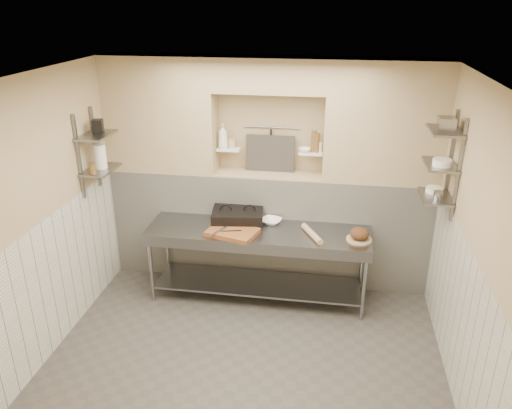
% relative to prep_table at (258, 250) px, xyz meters
% --- Properties ---
extents(floor, '(4.00, 3.90, 0.10)m').
position_rel_prep_table_xyz_m(floor, '(0.05, -1.18, -0.69)').
color(floor, '#484540').
rests_on(floor, ground).
extents(ceiling, '(4.00, 3.90, 0.10)m').
position_rel_prep_table_xyz_m(ceiling, '(0.05, -1.18, 2.21)').
color(ceiling, silver).
rests_on(ceiling, ground).
extents(wall_left, '(0.10, 3.90, 2.80)m').
position_rel_prep_table_xyz_m(wall_left, '(-2.00, -1.18, 0.76)').
color(wall_left, tan).
rests_on(wall_left, ground).
extents(wall_right, '(0.10, 3.90, 2.80)m').
position_rel_prep_table_xyz_m(wall_right, '(2.10, -1.18, 0.76)').
color(wall_right, tan).
rests_on(wall_right, ground).
extents(wall_back, '(4.00, 0.10, 2.80)m').
position_rel_prep_table_xyz_m(wall_back, '(0.05, 0.82, 0.76)').
color(wall_back, tan).
rests_on(wall_back, ground).
extents(wall_front, '(4.00, 0.10, 2.80)m').
position_rel_prep_table_xyz_m(wall_front, '(0.05, -3.18, 0.76)').
color(wall_front, tan).
rests_on(wall_front, ground).
extents(backwall_lower, '(4.00, 0.40, 1.40)m').
position_rel_prep_table_xyz_m(backwall_lower, '(0.05, 0.57, 0.06)').
color(backwall_lower, silver).
rests_on(backwall_lower, floor).
extents(alcove_sill, '(1.30, 0.40, 0.02)m').
position_rel_prep_table_xyz_m(alcove_sill, '(0.05, 0.57, 0.77)').
color(alcove_sill, tan).
rests_on(alcove_sill, backwall_lower).
extents(backwall_pillar_left, '(1.35, 0.40, 1.40)m').
position_rel_prep_table_xyz_m(backwall_pillar_left, '(-1.28, 0.57, 1.46)').
color(backwall_pillar_left, tan).
rests_on(backwall_pillar_left, backwall_lower).
extents(backwall_pillar_right, '(1.35, 0.40, 1.40)m').
position_rel_prep_table_xyz_m(backwall_pillar_right, '(1.37, 0.57, 1.46)').
color(backwall_pillar_right, tan).
rests_on(backwall_pillar_right, backwall_lower).
extents(backwall_header, '(1.30, 0.40, 0.40)m').
position_rel_prep_table_xyz_m(backwall_header, '(0.05, 0.57, 1.96)').
color(backwall_header, tan).
rests_on(backwall_header, backwall_lower).
extents(wainscot_left, '(0.02, 3.90, 1.40)m').
position_rel_prep_table_xyz_m(wainscot_left, '(-1.94, -1.18, 0.06)').
color(wainscot_left, silver).
rests_on(wainscot_left, floor).
extents(wainscot_right, '(0.02, 3.90, 1.40)m').
position_rel_prep_table_xyz_m(wainscot_right, '(2.04, -1.18, 0.06)').
color(wainscot_right, silver).
rests_on(wainscot_right, floor).
extents(alcove_shelf_left, '(0.28, 0.16, 0.02)m').
position_rel_prep_table_xyz_m(alcove_shelf_left, '(-0.45, 0.57, 1.06)').
color(alcove_shelf_left, white).
rests_on(alcove_shelf_left, backwall_lower).
extents(alcove_shelf_right, '(0.28, 0.16, 0.02)m').
position_rel_prep_table_xyz_m(alcove_shelf_right, '(0.55, 0.57, 1.06)').
color(alcove_shelf_right, white).
rests_on(alcove_shelf_right, backwall_lower).
extents(utensil_rail, '(0.70, 0.02, 0.02)m').
position_rel_prep_table_xyz_m(utensil_rail, '(0.05, 0.74, 1.31)').
color(utensil_rail, gray).
rests_on(utensil_rail, wall_back).
extents(hanging_steel, '(0.02, 0.02, 0.30)m').
position_rel_prep_table_xyz_m(hanging_steel, '(0.05, 0.72, 1.14)').
color(hanging_steel, black).
rests_on(hanging_steel, utensil_rail).
extents(splash_panel, '(0.60, 0.08, 0.45)m').
position_rel_prep_table_xyz_m(splash_panel, '(0.05, 0.67, 1.00)').
color(splash_panel, '#383330').
rests_on(splash_panel, alcove_sill).
extents(shelf_rail_left_a, '(0.03, 0.03, 0.95)m').
position_rel_prep_table_xyz_m(shelf_rail_left_a, '(-1.93, 0.07, 1.16)').
color(shelf_rail_left_a, slate).
rests_on(shelf_rail_left_a, wall_left).
extents(shelf_rail_left_b, '(0.03, 0.03, 0.95)m').
position_rel_prep_table_xyz_m(shelf_rail_left_b, '(-1.93, -0.33, 1.16)').
color(shelf_rail_left_b, slate).
rests_on(shelf_rail_left_b, wall_left).
extents(wall_shelf_left_lower, '(0.30, 0.50, 0.02)m').
position_rel_prep_table_xyz_m(wall_shelf_left_lower, '(-1.79, -0.13, 0.96)').
color(wall_shelf_left_lower, slate).
rests_on(wall_shelf_left_lower, wall_left).
extents(wall_shelf_left_upper, '(0.30, 0.50, 0.03)m').
position_rel_prep_table_xyz_m(wall_shelf_left_upper, '(-1.79, -0.13, 1.36)').
color(wall_shelf_left_upper, slate).
rests_on(wall_shelf_left_upper, wall_left).
extents(shelf_rail_right_a, '(0.03, 0.03, 1.05)m').
position_rel_prep_table_xyz_m(shelf_rail_right_a, '(2.02, 0.07, 1.21)').
color(shelf_rail_right_a, slate).
rests_on(shelf_rail_right_a, wall_right).
extents(shelf_rail_right_b, '(0.03, 0.03, 1.05)m').
position_rel_prep_table_xyz_m(shelf_rail_right_b, '(2.02, -0.33, 1.21)').
color(shelf_rail_right_b, slate).
rests_on(shelf_rail_right_b, wall_right).
extents(wall_shelf_right_lower, '(0.30, 0.50, 0.02)m').
position_rel_prep_table_xyz_m(wall_shelf_right_lower, '(1.89, -0.13, 0.86)').
color(wall_shelf_right_lower, slate).
rests_on(wall_shelf_right_lower, wall_right).
extents(wall_shelf_right_mid, '(0.30, 0.50, 0.02)m').
position_rel_prep_table_xyz_m(wall_shelf_right_mid, '(1.89, -0.13, 1.21)').
color(wall_shelf_right_mid, slate).
rests_on(wall_shelf_right_mid, wall_right).
extents(wall_shelf_right_upper, '(0.30, 0.50, 0.03)m').
position_rel_prep_table_xyz_m(wall_shelf_right_upper, '(1.89, -0.13, 1.56)').
color(wall_shelf_right_upper, slate).
rests_on(wall_shelf_right_upper, wall_right).
extents(prep_table, '(2.60, 0.70, 0.90)m').
position_rel_prep_table_xyz_m(prep_table, '(0.00, 0.00, 0.00)').
color(prep_table, gray).
rests_on(prep_table, floor).
extents(panini_press, '(0.65, 0.51, 0.16)m').
position_rel_prep_table_xyz_m(panini_press, '(-0.27, 0.18, 0.34)').
color(panini_press, black).
rests_on(panini_press, prep_table).
extents(cutting_board, '(0.64, 0.52, 0.05)m').
position_rel_prep_table_xyz_m(cutting_board, '(-0.27, -0.13, 0.28)').
color(cutting_board, brown).
rests_on(cutting_board, prep_table).
extents(knife_blade, '(0.25, 0.09, 0.01)m').
position_rel_prep_table_xyz_m(knife_blade, '(-0.29, -0.16, 0.31)').
color(knife_blade, gray).
rests_on(knife_blade, cutting_board).
extents(tongs, '(0.15, 0.26, 0.03)m').
position_rel_prep_table_xyz_m(tongs, '(-0.43, -0.21, 0.32)').
color(tongs, gray).
rests_on(tongs, cutting_board).
extents(mixing_bowl, '(0.29, 0.29, 0.06)m').
position_rel_prep_table_xyz_m(mixing_bowl, '(0.13, 0.23, 0.29)').
color(mixing_bowl, white).
rests_on(mixing_bowl, prep_table).
extents(rolling_pin, '(0.27, 0.44, 0.07)m').
position_rel_prep_table_xyz_m(rolling_pin, '(0.63, -0.05, 0.29)').
color(rolling_pin, tan).
rests_on(rolling_pin, prep_table).
extents(bread_board, '(0.29, 0.29, 0.02)m').
position_rel_prep_table_xyz_m(bread_board, '(1.16, -0.06, 0.27)').
color(bread_board, tan).
rests_on(bread_board, prep_table).
extents(bread_loaf, '(0.22, 0.22, 0.13)m').
position_rel_prep_table_xyz_m(bread_loaf, '(1.16, -0.06, 0.34)').
color(bread_loaf, '#4C2D19').
rests_on(bread_loaf, bread_board).
extents(bottle_soap, '(0.15, 0.15, 0.30)m').
position_rel_prep_table_xyz_m(bottle_soap, '(-0.51, 0.55, 1.22)').
color(bottle_soap, white).
rests_on(bottle_soap, alcove_shelf_left).
extents(jar_alcove, '(0.07, 0.07, 0.11)m').
position_rel_prep_table_xyz_m(jar_alcove, '(-0.41, 0.60, 1.12)').
color(jar_alcove, tan).
rests_on(jar_alcove, alcove_shelf_left).
extents(bowl_alcove, '(0.14, 0.14, 0.05)m').
position_rel_prep_table_xyz_m(bowl_alcove, '(0.47, 0.56, 1.09)').
color(bowl_alcove, white).
rests_on(bowl_alcove, alcove_shelf_right).
extents(condiment_a, '(0.06, 0.06, 0.23)m').
position_rel_prep_table_xyz_m(condiment_a, '(0.62, 0.57, 1.19)').
color(condiment_a, brown).
rests_on(condiment_a, alcove_shelf_right).
extents(condiment_b, '(0.06, 0.06, 0.25)m').
position_rel_prep_table_xyz_m(condiment_b, '(0.58, 0.58, 1.20)').
color(condiment_b, brown).
rests_on(condiment_b, alcove_shelf_right).
extents(condiment_c, '(0.07, 0.07, 0.12)m').
position_rel_prep_table_xyz_m(condiment_c, '(0.64, 0.59, 1.13)').
color(condiment_c, white).
rests_on(condiment_c, alcove_shelf_right).
extents(jug_left, '(0.14, 0.14, 0.27)m').
position_rel_prep_table_xyz_m(jug_left, '(-1.79, -0.11, 1.11)').
color(jug_left, white).
rests_on(jug_left, wall_shelf_left_lower).
extents(jar_left, '(0.08, 0.08, 0.12)m').
position_rel_prep_table_xyz_m(jar_left, '(-1.79, -0.32, 1.03)').
color(jar_left, brown).
rests_on(jar_left, wall_shelf_left_lower).
extents(box_left_upper, '(0.13, 0.13, 0.15)m').
position_rel_prep_table_xyz_m(box_left_upper, '(-1.79, -0.07, 1.45)').
color(box_left_upper, black).
rests_on(box_left_upper, wall_shelf_left_upper).
extents(bowl_right, '(0.18, 0.18, 0.05)m').
position_rel_prep_table_xyz_m(bowl_right, '(1.89, -0.04, 0.90)').
color(bowl_right, white).
rests_on(bowl_right, wall_shelf_right_lower).
extents(canister_right, '(0.09, 0.09, 0.09)m').
position_rel_prep_table_xyz_m(canister_right, '(1.89, -0.24, 0.91)').
color(canister_right, gray).
rests_on(canister_right, wall_shelf_right_lower).
extents(bowl_right_mid, '(0.19, 0.19, 0.07)m').
position_rel_prep_table_xyz_m(bowl_right_mid, '(1.89, -0.21, 1.25)').
color(bowl_right_mid, white).
rests_on(bowl_right_mid, wall_shelf_right_mid).
extents(basket_right, '(0.16, 0.20, 0.12)m').
position_rel_prep_table_xyz_m(basket_right, '(1.89, -0.14, 1.63)').
color(basket_right, gray).
rests_on(basket_right, wall_shelf_right_upper).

